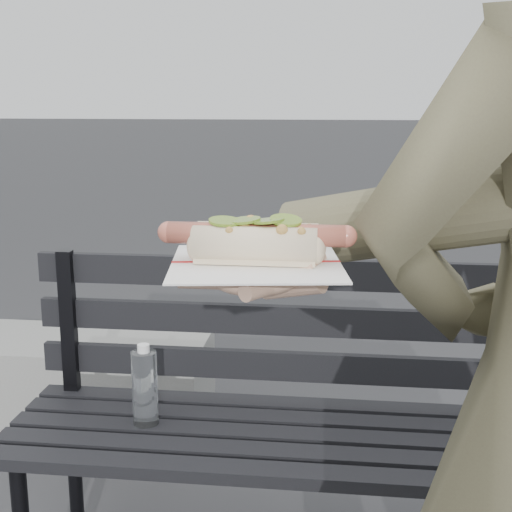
% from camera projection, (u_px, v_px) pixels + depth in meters
% --- Properties ---
extents(park_bench, '(1.50, 0.44, 0.88)m').
position_uv_depth(park_bench, '(304.00, 404.00, 1.81)').
color(park_bench, black).
rests_on(park_bench, ground).
extents(concrete_block, '(1.20, 0.40, 0.40)m').
position_uv_depth(concrete_block, '(51.00, 388.00, 2.72)').
color(concrete_block, slate).
rests_on(concrete_block, ground).
extents(held_hotdog, '(0.63, 0.32, 0.20)m').
position_uv_depth(held_hotdog, '(429.00, 220.00, 0.84)').
color(held_hotdog, brown).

